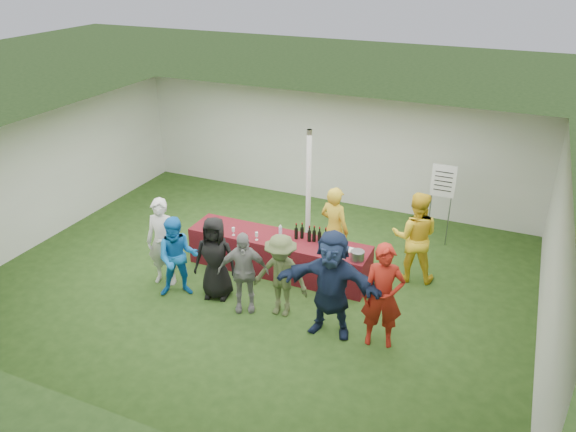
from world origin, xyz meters
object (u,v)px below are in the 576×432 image
at_px(customer_5, 331,284).
at_px(customer_6, 383,296).
at_px(customer_2, 215,258).
at_px(serving_table, 279,254).
at_px(staff_back, 415,237).
at_px(dump_bucket, 357,256).
at_px(staff_pourer, 334,229).
at_px(wine_list_sign, 443,187).
at_px(customer_0, 163,242).
at_px(customer_3, 243,272).
at_px(customer_1, 178,257).
at_px(customer_4, 281,276).

relative_size(customer_5, customer_6, 1.05).
bearing_deg(customer_6, customer_2, 162.74).
distance_m(serving_table, staff_back, 2.63).
distance_m(dump_bucket, staff_pourer, 1.04).
bearing_deg(customer_2, customer_6, -15.93).
bearing_deg(staff_pourer, staff_back, -152.70).
relative_size(serving_table, staff_pourer, 2.06).
height_order(serving_table, customer_2, customer_2).
xyz_separation_m(wine_list_sign, customer_0, (-4.46, -3.64, -0.45)).
bearing_deg(customer_3, staff_back, 17.34).
height_order(wine_list_sign, staff_pourer, wine_list_sign).
bearing_deg(dump_bucket, serving_table, 172.40).
xyz_separation_m(customer_0, customer_1, (0.48, -0.24, -0.09)).
height_order(staff_back, customer_0, staff_back).
relative_size(customer_0, customer_6, 0.96).
bearing_deg(staff_pourer, customer_3, 81.08).
xyz_separation_m(dump_bucket, customer_3, (-1.68, -1.18, -0.09)).
relative_size(serving_table, customer_2, 2.29).
distance_m(serving_table, customer_4, 1.47).
distance_m(serving_table, customer_5, 2.20).
distance_m(customer_4, customer_5, 0.98).
xyz_separation_m(customer_0, customer_2, (1.13, -0.01, -0.08)).
height_order(dump_bucket, customer_2, customer_2).
bearing_deg(staff_back, customer_5, 57.99).
xyz_separation_m(wine_list_sign, customer_1, (-3.97, -3.88, -0.54)).
bearing_deg(customer_6, dump_bucket, 109.04).
bearing_deg(customer_1, customer_3, -27.11).
bearing_deg(serving_table, dump_bucket, -7.60).
relative_size(customer_3, customer_5, 0.80).
height_order(staff_pourer, customer_0, staff_pourer).
bearing_deg(wine_list_sign, dump_bucket, -110.67).
bearing_deg(customer_4, customer_3, -169.64).
xyz_separation_m(wine_list_sign, staff_pourer, (-1.70, -1.88, -0.44)).
bearing_deg(staff_pourer, customer_4, 97.75).
height_order(customer_2, customer_3, customer_2).
height_order(wine_list_sign, customer_1, wine_list_sign).
bearing_deg(wine_list_sign, staff_pourer, -132.11).
distance_m(staff_back, customer_1, 4.40).
xyz_separation_m(wine_list_sign, customer_5, (-1.06, -3.84, -0.38)).
bearing_deg(wine_list_sign, customer_5, -105.48).
bearing_deg(customer_0, customer_2, -10.86).
bearing_deg(customer_5, customer_4, 167.12).
relative_size(staff_back, customer_4, 1.18).
height_order(wine_list_sign, customer_0, wine_list_sign).
relative_size(customer_0, customer_4, 1.13).
bearing_deg(customer_1, customer_6, -28.27).
distance_m(customer_4, customer_6, 1.80).
relative_size(wine_list_sign, customer_1, 1.16).
bearing_deg(serving_table, customer_3, -91.31).
bearing_deg(customer_3, customer_4, -12.97).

